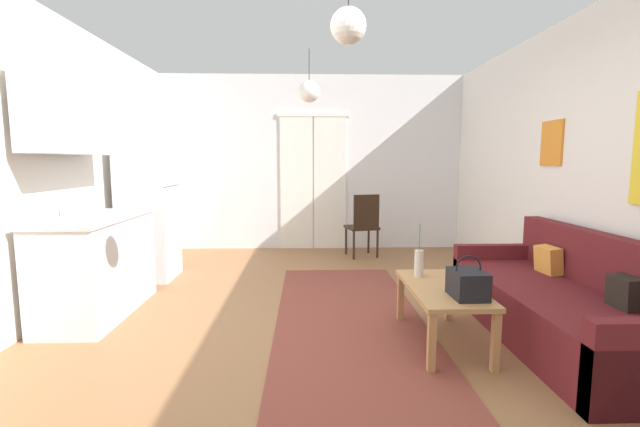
# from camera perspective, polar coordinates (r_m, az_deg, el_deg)

# --- Properties ---
(ground_plane) EXTENTS (5.27, 7.78, 0.10)m
(ground_plane) POSITION_cam_1_polar(r_m,az_deg,el_deg) (3.47, -0.17, -17.47)
(ground_plane) COLOR #8E603D
(wall_back) EXTENTS (4.87, 0.13, 2.71)m
(wall_back) POSITION_cam_1_polar(r_m,az_deg,el_deg) (6.80, -1.01, 6.64)
(wall_back) COLOR silver
(wall_back) RESTS_ON ground_plane
(wall_right) EXTENTS (0.12, 7.38, 2.71)m
(wall_right) POSITION_cam_1_polar(r_m,az_deg,el_deg) (4.01, 36.47, 5.18)
(wall_right) COLOR white
(wall_right) RESTS_ON ground_plane
(area_rug) EXTENTS (1.27, 3.57, 0.01)m
(area_rug) POSITION_cam_1_polar(r_m,az_deg,el_deg) (3.80, 4.08, -14.37)
(area_rug) COLOR brown
(area_rug) RESTS_ON ground_plane
(couch) EXTENTS (0.86, 2.16, 0.83)m
(couch) POSITION_cam_1_polar(r_m,az_deg,el_deg) (3.90, 29.88, -10.70)
(couch) COLOR #5B191E
(couch) RESTS_ON ground_plane
(coffee_table) EXTENTS (0.51, 1.02, 0.44)m
(coffee_table) POSITION_cam_1_polar(r_m,az_deg,el_deg) (3.44, 15.97, -10.22)
(coffee_table) COLOR #B27F4C
(coffee_table) RESTS_ON ground_plane
(bamboo_vase) EXTENTS (0.07, 0.07, 0.44)m
(bamboo_vase) POSITION_cam_1_polar(r_m,az_deg,el_deg) (3.63, 13.04, -6.44)
(bamboo_vase) COLOR beige
(bamboo_vase) RESTS_ON coffee_table
(handbag) EXTENTS (0.23, 0.28, 0.30)m
(handbag) POSITION_cam_1_polar(r_m,az_deg,el_deg) (3.18, 19.08, -8.80)
(handbag) COLOR black
(handbag) RESTS_ON coffee_table
(refrigerator) EXTENTS (0.58, 0.61, 1.80)m
(refrigerator) POSITION_cam_1_polar(r_m,az_deg,el_deg) (5.41, -21.90, 1.32)
(refrigerator) COLOR white
(refrigerator) RESTS_ON ground_plane
(kitchen_counter) EXTENTS (0.59, 1.32, 2.11)m
(kitchen_counter) POSITION_cam_1_polar(r_m,az_deg,el_deg) (4.34, -28.17, -1.44)
(kitchen_counter) COLOR silver
(kitchen_counter) RESTS_ON ground_plane
(accent_chair) EXTENTS (0.50, 0.49, 0.92)m
(accent_chair) POSITION_cam_1_polar(r_m,az_deg,el_deg) (6.19, 5.82, -1.26)
(accent_chair) COLOR black
(accent_chair) RESTS_ON ground_plane
(pendant_lamp_near) EXTENTS (0.22, 0.22, 0.62)m
(pendant_lamp_near) POSITION_cam_1_polar(r_m,az_deg,el_deg) (2.83, 3.79, 23.68)
(pendant_lamp_near) COLOR black
(pendant_lamp_far) EXTENTS (0.26, 0.26, 0.62)m
(pendant_lamp_far) POSITION_cam_1_polar(r_m,az_deg,el_deg) (5.32, -1.45, 15.94)
(pendant_lamp_far) COLOR black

